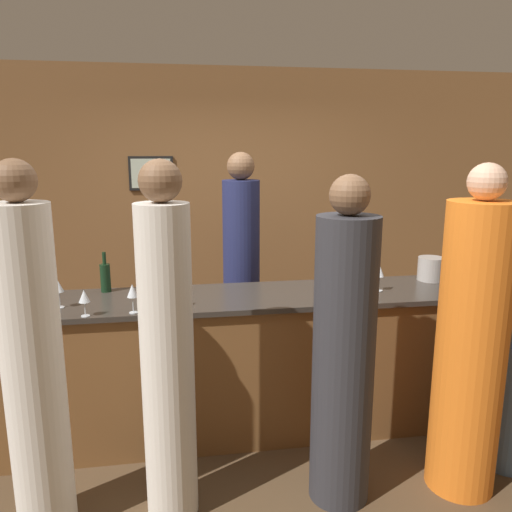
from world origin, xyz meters
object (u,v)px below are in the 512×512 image
(wine_bottle_0, at_px, (105,277))
(guest_0, at_px, (33,366))
(guest_1, at_px, (167,355))
(ice_bucket, at_px, (431,269))
(guest_2, at_px, (343,356))
(guest_3, at_px, (471,346))
(bartender, at_px, (241,276))

(wine_bottle_0, bearing_deg, guest_0, -103.00)
(guest_1, relative_size, ice_bucket, 9.99)
(guest_2, distance_m, guest_3, 0.75)
(guest_0, bearing_deg, guest_3, -0.88)
(wine_bottle_0, bearing_deg, guest_3, -26.01)
(guest_0, xyz_separation_m, guest_2, (1.63, -0.01, -0.05))
(guest_1, bearing_deg, guest_3, -1.56)
(guest_1, height_order, guest_2, guest_1)
(guest_0, relative_size, guest_1, 1.00)
(bartender, xyz_separation_m, guest_1, (-0.60, -1.56, -0.00))
(wine_bottle_0, xyz_separation_m, ice_bucket, (2.40, -0.07, -0.02))
(guest_2, bearing_deg, wine_bottle_0, 143.79)
(guest_0, distance_m, guest_1, 0.67)
(guest_3, height_order, wine_bottle_0, guest_3)
(guest_3, xyz_separation_m, wine_bottle_0, (-2.15, 1.05, 0.23))
(guest_3, distance_m, ice_bucket, 1.03)
(bartender, height_order, guest_0, bartender)
(wine_bottle_0, bearing_deg, guest_1, -66.57)
(guest_2, height_order, wine_bottle_0, guest_2)
(bartender, bearing_deg, guest_0, 51.20)
(guest_0, bearing_deg, ice_bucket, 19.66)
(guest_3, bearing_deg, guest_2, 178.01)
(bartender, height_order, guest_1, bartender)
(guest_0, relative_size, guest_2, 1.05)
(bartender, height_order, guest_2, bartender)
(guest_1, xyz_separation_m, wine_bottle_0, (-0.43, 1.00, 0.18))
(guest_0, bearing_deg, guest_1, 0.87)
(guest_1, distance_m, ice_bucket, 2.19)
(bartender, xyz_separation_m, ice_bucket, (1.37, -0.63, 0.17))
(wine_bottle_0, distance_m, ice_bucket, 2.40)
(bartender, relative_size, guest_2, 1.05)
(guest_2, bearing_deg, guest_0, 179.63)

